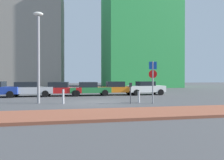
{
  "coord_description": "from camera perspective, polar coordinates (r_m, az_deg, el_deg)",
  "views": [
    {
      "loc": [
        -1.68,
        -15.47,
        1.86
      ],
      "look_at": [
        1.42,
        1.15,
        1.69
      ],
      "focal_mm": 32.71,
      "sensor_mm": 36.0,
      "label": 1
    }
  ],
  "objects": [
    {
      "name": "traffic_bollard_mid",
      "position": [
        15.11,
        -13.48,
        -4.53
      ],
      "size": [
        0.15,
        0.15,
        1.05
      ],
      "primitive_type": "cylinder",
      "color": "#B7B7BC",
      "rests_on": "ground"
    },
    {
      "name": "sidewalk_brick",
      "position": [
        10.24,
        -0.98,
        -9.51
      ],
      "size": [
        40.0,
        3.07,
        0.14
      ],
      "primitive_type": "cube",
      "color": "brown",
      "rests_on": "ground"
    },
    {
      "name": "parked_car_silver",
      "position": [
        22.0,
        -21.99,
        -2.33
      ],
      "size": [
        4.47,
        1.96,
        1.47
      ],
      "color": "#B7BABF",
      "rests_on": "ground"
    },
    {
      "name": "parked_car_green",
      "position": [
        21.73,
        -6.28,
        -2.42
      ],
      "size": [
        4.3,
        2.16,
        1.43
      ],
      "color": "#237238",
      "rests_on": "ground"
    },
    {
      "name": "parked_car_white",
      "position": [
        22.91,
        9.41,
        -2.19
      ],
      "size": [
        4.13,
        2.07,
        1.48
      ],
      "color": "white",
      "rests_on": "ground"
    },
    {
      "name": "street_lamp",
      "position": [
        16.07,
        -19.89,
        8.07
      ],
      "size": [
        0.7,
        0.36,
        6.71
      ],
      "color": "gray",
      "rests_on": "ground"
    },
    {
      "name": "building_colorful_midrise",
      "position": [
        45.46,
        7.28,
        14.81
      ],
      "size": [
        14.15,
        13.32,
        26.08
      ],
      "primitive_type": "cube",
      "color": "green",
      "rests_on": "ground"
    },
    {
      "name": "parked_car_red",
      "position": [
        21.71,
        -14.18,
        -2.39
      ],
      "size": [
        4.27,
        2.16,
        1.45
      ],
      "color": "red",
      "rests_on": "ground"
    },
    {
      "name": "parking_meter",
      "position": [
        14.64,
        5.21,
        -2.89
      ],
      "size": [
        0.18,
        0.14,
        1.52
      ],
      "color": "#4C4C51",
      "rests_on": "ground"
    },
    {
      "name": "parked_car_orange",
      "position": [
        22.31,
        1.34,
        -2.29
      ],
      "size": [
        4.34,
        1.94,
        1.48
      ],
      "color": "orange",
      "rests_on": "ground"
    },
    {
      "name": "building_under_construction",
      "position": [
        46.52,
        -21.17,
        10.47
      ],
      "size": [
        12.16,
        12.42,
        19.77
      ],
      "primitive_type": "cube",
      "color": "gray",
      "rests_on": "ground"
    },
    {
      "name": "ground_plane",
      "position": [
        15.68,
        -4.37,
        -6.25
      ],
      "size": [
        120.0,
        120.0,
        0.0
      ],
      "primitive_type": "plane",
      "color": "#424244"
    },
    {
      "name": "parking_sign_post",
      "position": [
        15.1,
        11.34,
        0.84
      ],
      "size": [
        0.58,
        0.2,
        3.07
      ],
      "color": "gray",
      "rests_on": "ground"
    },
    {
      "name": "traffic_bollard_near",
      "position": [
        15.56,
        7.5,
        -4.71
      ],
      "size": [
        0.16,
        0.16,
        0.86
      ],
      "primitive_type": "cylinder",
      "color": "#B7B7BC",
      "rests_on": "ground"
    }
  ]
}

